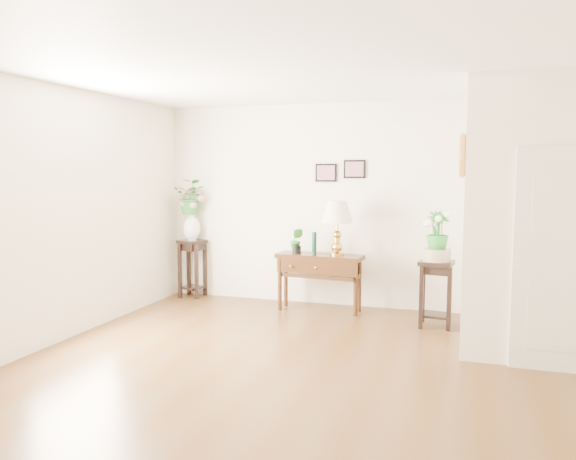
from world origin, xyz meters
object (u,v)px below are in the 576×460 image
at_px(console_table, 319,283).
at_px(table_lamp, 337,229).
at_px(plant_stand_b, 436,294).
at_px(plant_stand_a, 192,268).

distance_m(console_table, table_lamp, 0.77).
bearing_deg(plant_stand_b, console_table, 168.39).
bearing_deg(console_table, plant_stand_b, -6.65).
bearing_deg(plant_stand_a, console_table, -7.05).
relative_size(table_lamp, plant_stand_a, 0.86).
xyz_separation_m(console_table, table_lamp, (0.24, 0.00, 0.73)).
relative_size(console_table, plant_stand_b, 1.44).
distance_m(plant_stand_a, plant_stand_b, 3.59).
bearing_deg(table_lamp, console_table, 180.00).
bearing_deg(plant_stand_b, plant_stand_a, 170.97).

